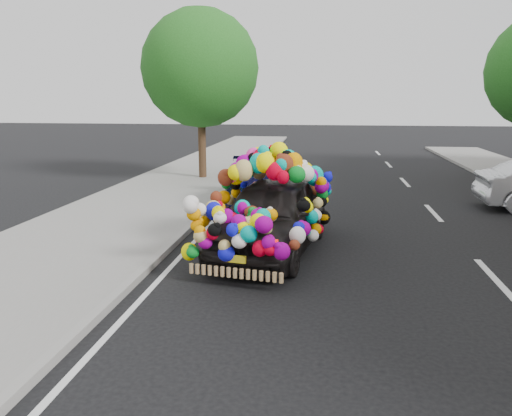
{
  "coord_description": "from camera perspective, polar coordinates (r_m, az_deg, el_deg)",
  "views": [
    {
      "loc": [
        0.7,
        -8.46,
        2.98
      ],
      "look_at": [
        -0.52,
        0.31,
        1.03
      ],
      "focal_mm": 35.0,
      "sensor_mm": 36.0,
      "label": 1
    }
  ],
  "objects": [
    {
      "name": "ground",
      "position": [
        8.99,
        3.02,
        -6.95
      ],
      "size": [
        100.0,
        100.0,
        0.0
      ],
      "primitive_type": "plane",
      "color": "black",
      "rests_on": "ground"
    },
    {
      "name": "sidewalk",
      "position": [
        10.25,
        -21.78,
        -5.05
      ],
      "size": [
        4.0,
        60.0,
        0.12
      ],
      "primitive_type": "cube",
      "color": "gray",
      "rests_on": "ground"
    },
    {
      "name": "kerb",
      "position": [
        9.45,
        -11.39,
        -5.8
      ],
      "size": [
        0.15,
        60.0,
        0.13
      ],
      "primitive_type": "cube",
      "color": "gray",
      "rests_on": "ground"
    },
    {
      "name": "lane_markings",
      "position": [
        9.42,
        25.59,
        -7.25
      ],
      "size": [
        6.0,
        50.0,
        0.01
      ],
      "primitive_type": null,
      "color": "silver",
      "rests_on": "ground"
    },
    {
      "name": "tree_near_sidewalk",
      "position": [
        18.54,
        -6.38,
        15.56
      ],
      "size": [
        4.2,
        4.2,
        6.13
      ],
      "color": "#332114",
      "rests_on": "ground"
    },
    {
      "name": "plush_art_car",
      "position": [
        9.8,
        1.78,
        1.12
      ],
      "size": [
        2.72,
        4.67,
        2.08
      ],
      "rotation": [
        0.0,
        0.0,
        -0.16
      ],
      "color": "black",
      "rests_on": "ground"
    },
    {
      "name": "navy_sedan",
      "position": [
        13.28,
        0.22,
        2.32
      ],
      "size": [
        2.39,
        4.69,
        1.31
      ],
      "primitive_type": "imported",
      "rotation": [
        0.0,
        0.0,
        0.13
      ],
      "color": "black",
      "rests_on": "ground"
    }
  ]
}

